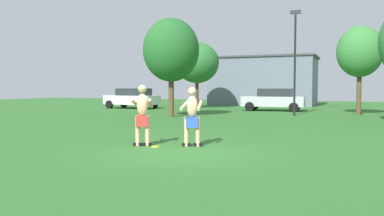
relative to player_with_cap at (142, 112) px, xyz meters
The scene contains 11 objects.
ground_plane 1.85m from the player_with_cap, 20.89° to the right, with size 80.00×80.00×0.00m, color #2D6628.
player_with_cap is the anchor object (origin of this frame).
player_in_blue 1.42m from the player_with_cap, 19.29° to the left, with size 0.64×0.72×1.67m.
frisbee 1.05m from the player_with_cap, ahead, with size 0.24×0.24×0.03m, color yellow.
car_white_mid_lot 19.77m from the player_with_cap, 122.00° to the left, with size 4.47×2.39×1.58m.
car_silver_far_end 17.94m from the player_with_cap, 88.62° to the left, with size 4.36×2.15×1.58m.
lamp_post 14.22m from the player_with_cap, 80.12° to the left, with size 0.60×0.24×6.15m.
outbuilding_behind_lot 27.10m from the player_with_cap, 94.66° to the left, with size 9.72×6.15×4.50m.
tree_left_field 20.29m from the player_with_cap, 107.22° to the left, with size 3.51×3.51×5.24m.
tree_right_field 11.26m from the player_with_cap, 111.15° to the left, with size 3.16×3.16×5.54m.
tree_behind_players 17.21m from the player_with_cap, 69.59° to the left, with size 2.70×2.70×5.36m.
Camera 1 is at (4.01, -9.04, 1.68)m, focal length 36.19 mm.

